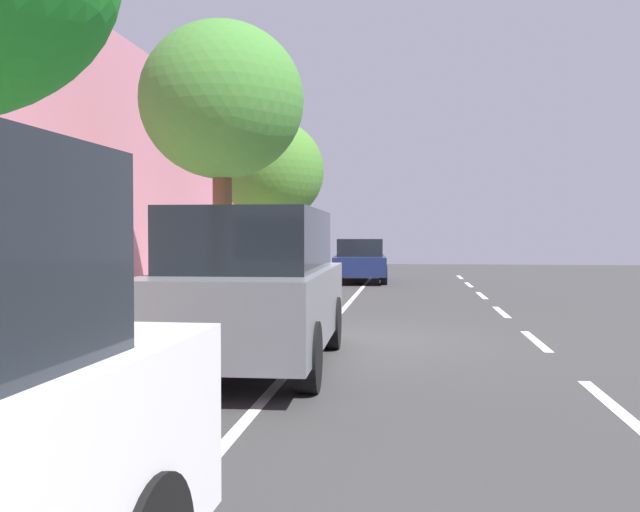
{
  "coord_description": "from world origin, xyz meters",
  "views": [
    {
      "loc": [
        -1.22,
        10.9,
        1.68
      ],
      "look_at": [
        0.27,
        -0.97,
        1.31
      ],
      "focal_mm": 39.99,
      "sensor_mm": 36.0,
      "label": 1
    }
  ],
  "objects_px": {
    "parked_sedan_dark_blue_nearest": "(360,261)",
    "bicycle_at_curb": "(275,305)",
    "cyclist_with_backpack": "(268,267)",
    "street_tree_near_cyclist": "(272,171)",
    "parked_suv_grey_second": "(254,286)",
    "street_tree_mid_block": "(222,102)"
  },
  "relations": [
    {
      "from": "bicycle_at_curb",
      "to": "street_tree_near_cyclist",
      "type": "xyz_separation_m",
      "value": [
        1.68,
        -8.47,
        3.23
      ]
    },
    {
      "from": "street_tree_mid_block",
      "to": "parked_suv_grey_second",
      "type": "bearing_deg",
      "value": 108.17
    },
    {
      "from": "bicycle_at_curb",
      "to": "street_tree_mid_block",
      "type": "bearing_deg",
      "value": -56.95
    },
    {
      "from": "parked_suv_grey_second",
      "to": "cyclist_with_backpack",
      "type": "bearing_deg",
      "value": -80.95
    },
    {
      "from": "parked_suv_grey_second",
      "to": "street_tree_mid_block",
      "type": "distance_m",
      "value": 7.88
    },
    {
      "from": "parked_suv_grey_second",
      "to": "parked_sedan_dark_blue_nearest",
      "type": "bearing_deg",
      "value": -90.83
    },
    {
      "from": "street_tree_near_cyclist",
      "to": "street_tree_mid_block",
      "type": "height_order",
      "value": "street_tree_mid_block"
    },
    {
      "from": "bicycle_at_curb",
      "to": "street_tree_mid_block",
      "type": "distance_m",
      "value": 5.24
    },
    {
      "from": "parked_sedan_dark_blue_nearest",
      "to": "cyclist_with_backpack",
      "type": "height_order",
      "value": "cyclist_with_backpack"
    },
    {
      "from": "parked_suv_grey_second",
      "to": "bicycle_at_curb",
      "type": "bearing_deg",
      "value": -82.91
    },
    {
      "from": "street_tree_near_cyclist",
      "to": "parked_sedan_dark_blue_nearest",
      "type": "bearing_deg",
      "value": -123.46
    },
    {
      "from": "street_tree_near_cyclist",
      "to": "street_tree_mid_block",
      "type": "distance_m",
      "value": 5.98
    },
    {
      "from": "parked_suv_grey_second",
      "to": "cyclist_with_backpack",
      "type": "xyz_separation_m",
      "value": [
        0.73,
        -4.55,
        0.02
      ]
    },
    {
      "from": "street_tree_near_cyclist",
      "to": "bicycle_at_curb",
      "type": "bearing_deg",
      "value": 101.21
    },
    {
      "from": "parked_suv_grey_second",
      "to": "street_tree_near_cyclist",
      "type": "distance_m",
      "value": 13.0
    },
    {
      "from": "bicycle_at_curb",
      "to": "street_tree_near_cyclist",
      "type": "height_order",
      "value": "street_tree_near_cyclist"
    },
    {
      "from": "cyclist_with_backpack",
      "to": "street_tree_mid_block",
      "type": "distance_m",
      "value": 4.39
    },
    {
      "from": "cyclist_with_backpack",
      "to": "street_tree_near_cyclist",
      "type": "bearing_deg",
      "value": -79.65
    },
    {
      "from": "cyclist_with_backpack",
      "to": "bicycle_at_curb",
      "type": "bearing_deg",
      "value": 114.96
    },
    {
      "from": "parked_sedan_dark_blue_nearest",
      "to": "bicycle_at_curb",
      "type": "xyz_separation_m",
      "value": [
        0.74,
        12.14,
        -0.38
      ]
    },
    {
      "from": "parked_suv_grey_second",
      "to": "bicycle_at_curb",
      "type": "distance_m",
      "value": 4.17
    },
    {
      "from": "cyclist_with_backpack",
      "to": "street_tree_near_cyclist",
      "type": "distance_m",
      "value": 8.53
    }
  ]
}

